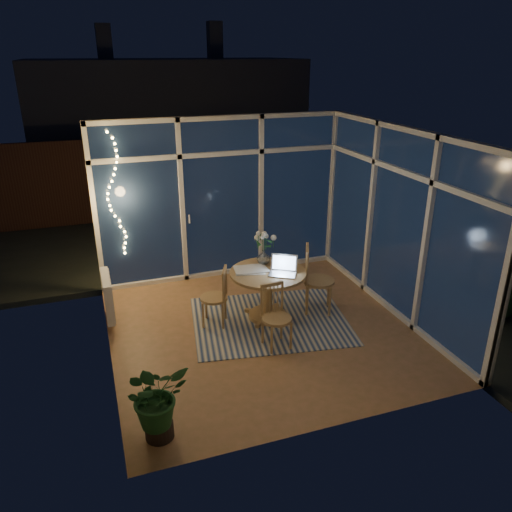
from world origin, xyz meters
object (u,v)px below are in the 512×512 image
object	(u,v)px
dining_table	(268,295)
flower_vase	(264,257)
laptop	(283,266)
potted_plant	(157,405)
chair_left	(214,296)
chair_front	(277,317)
chair_right	(319,279)

from	to	relation	value
dining_table	flower_vase	distance (m)	0.54
laptop	potted_plant	distance (m)	2.64
flower_vase	potted_plant	distance (m)	2.86
dining_table	potted_plant	bearing A→B (deg)	-134.24
chair_left	chair_front	bearing A→B (deg)	58.97
dining_table	flower_vase	bearing A→B (deg)	82.41
dining_table	laptop	xyz separation A→B (m)	(0.15, -0.15, 0.49)
chair_front	laptop	distance (m)	0.78
chair_right	laptop	distance (m)	0.70
chair_front	potted_plant	size ratio (longest dim) A/B	1.12
laptop	potted_plant	bearing A→B (deg)	-107.96
dining_table	chair_front	xyz separation A→B (m)	(-0.15, -0.74, 0.07)
chair_front	potted_plant	bearing A→B (deg)	-150.52
chair_right	chair_front	distance (m)	1.14
dining_table	potted_plant	world-z (taller)	potted_plant
chair_right	chair_left	bearing A→B (deg)	109.31
chair_right	potted_plant	distance (m)	3.15
chair_left	chair_right	xyz separation A→B (m)	(1.51, -0.12, 0.08)
chair_left	flower_vase	size ratio (longest dim) A/B	4.04
chair_left	chair_right	size ratio (longest dim) A/B	0.84
chair_front	potted_plant	xyz separation A→B (m)	(-1.66, -1.12, -0.04)
chair_left	flower_vase	distance (m)	0.90
chair_left	chair_front	world-z (taller)	same
chair_left	flower_vase	bearing A→B (deg)	127.02
dining_table	laptop	distance (m)	0.53
dining_table	chair_right	xyz separation A→B (m)	(0.75, -0.05, 0.15)
chair_right	flower_vase	world-z (taller)	chair_right
laptop	flower_vase	distance (m)	0.45
chair_front	chair_left	bearing A→B (deg)	121.79
chair_front	laptop	bearing A→B (deg)	57.95
chair_front	potted_plant	distance (m)	2.01
chair_right	dining_table	bearing A→B (deg)	110.30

